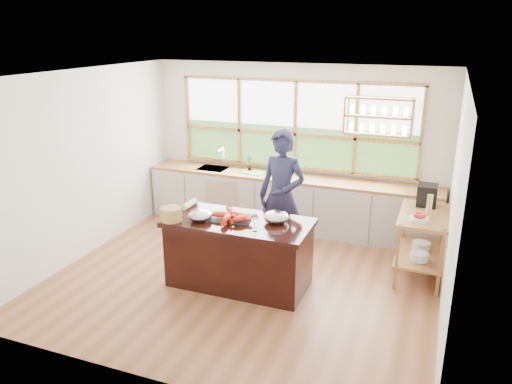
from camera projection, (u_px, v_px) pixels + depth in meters
The scene contains 18 objects.
ground_plane at pixel (245, 277), 6.79m from camera, with size 5.00×5.00×0.00m, color #975A3F.
room_shell at pixel (260, 144), 6.69m from camera, with size 5.02×4.52×2.71m.
back_counter at pixel (288, 202), 8.38m from camera, with size 4.90×0.63×0.90m.
right_shelf_unit at pixel (422, 235), 6.64m from camera, with size 0.62×1.10×0.90m.
island at pixel (239, 253), 6.47m from camera, with size 1.85×0.90×0.90m.
cook at pixel (282, 197), 7.05m from camera, with size 0.70×0.46×1.92m, color #1E1F3D.
potted_plant at pixel (249, 163), 8.49m from camera, with size 0.14×0.10×0.27m, color slate.
cutting_board at pixel (253, 172), 8.45m from camera, with size 0.40×0.30×0.01m, color green.
espresso_machine at pixel (427, 195), 6.84m from camera, with size 0.26×0.28×0.30m, color black.
wine_bottle at pixel (429, 206), 6.44m from camera, with size 0.07×0.07×0.29m, color #A1A652.
fruit_bowl at pixel (419, 217), 6.31m from camera, with size 0.23×0.23×0.11m.
slate_board at pixel (230, 218), 6.39m from camera, with size 0.55×0.40×0.02m, color black.
lobster_pile at pixel (231, 216), 6.34m from camera, with size 0.52×0.48×0.08m.
mixing_bowl_left at pixel (200, 215), 6.33m from camera, with size 0.30×0.30×0.14m, color #AEB1B4.
mixing_bowl_right at pixel (276, 217), 6.27m from camera, with size 0.32×0.32×0.15m, color #AEB1B4.
wine_glass at pixel (255, 218), 5.97m from camera, with size 0.08×0.08×0.22m.
wicker_basket at pixel (171, 214), 6.31m from camera, with size 0.27×0.27×0.17m, color tan.
parchment_roll at pixel (190, 204), 6.80m from camera, with size 0.08×0.08×0.30m, color silver.
Camera 1 is at (2.33, -5.63, 3.22)m, focal length 35.00 mm.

